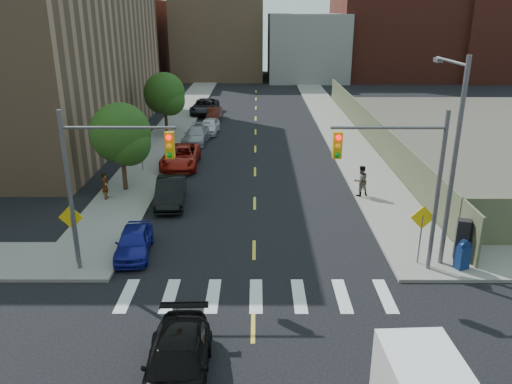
{
  "coord_description": "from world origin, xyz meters",
  "views": [
    {
      "loc": [
        0.13,
        -13.04,
        10.62
      ],
      "look_at": [
        0.09,
        10.46,
        2.0
      ],
      "focal_mm": 35.0,
      "sensor_mm": 36.0,
      "label": 1
    }
  ],
  "objects_px": {
    "parked_car_grey": "(205,107)",
    "black_sedan": "(177,364)",
    "parked_car_maroon": "(214,114)",
    "pedestrian_east": "(361,181)",
    "mailbox": "(463,255)",
    "parked_car_white": "(209,126)",
    "parked_car_red": "(181,156)",
    "parked_car_blue": "(134,242)",
    "pedestrian_west": "(105,186)",
    "parked_car_silver": "(196,135)",
    "parked_car_black": "(171,192)",
    "payphone": "(462,239)"
  },
  "relations": [
    {
      "from": "black_sedan",
      "to": "pedestrian_east",
      "type": "xyz_separation_m",
      "value": [
        8.55,
        15.77,
        0.38
      ]
    },
    {
      "from": "parked_car_red",
      "to": "pedestrian_east",
      "type": "xyz_separation_m",
      "value": [
        11.62,
        -6.29,
        0.32
      ]
    },
    {
      "from": "parked_car_grey",
      "to": "pedestrian_east",
      "type": "bearing_deg",
      "value": -61.91
    },
    {
      "from": "parked_car_grey",
      "to": "payphone",
      "type": "relative_size",
      "value": 3.05
    },
    {
      "from": "parked_car_white",
      "to": "pedestrian_east",
      "type": "xyz_separation_m",
      "value": [
        10.5,
        -16.46,
        0.39
      ]
    },
    {
      "from": "parked_car_maroon",
      "to": "parked_car_grey",
      "type": "height_order",
      "value": "parked_car_grey"
    },
    {
      "from": "parked_car_maroon",
      "to": "payphone",
      "type": "height_order",
      "value": "payphone"
    },
    {
      "from": "parked_car_grey",
      "to": "pedestrian_west",
      "type": "height_order",
      "value": "pedestrian_west"
    },
    {
      "from": "parked_car_maroon",
      "to": "pedestrian_east",
      "type": "height_order",
      "value": "pedestrian_east"
    },
    {
      "from": "parked_car_blue",
      "to": "black_sedan",
      "type": "height_order",
      "value": "black_sedan"
    },
    {
      "from": "parked_car_maroon",
      "to": "pedestrian_west",
      "type": "distance_m",
      "value": 23.41
    },
    {
      "from": "parked_car_blue",
      "to": "parked_car_grey",
      "type": "distance_m",
      "value": 32.89
    },
    {
      "from": "payphone",
      "to": "parked_car_maroon",
      "type": "bearing_deg",
      "value": 130.95
    },
    {
      "from": "mailbox",
      "to": "parked_car_red",
      "type": "bearing_deg",
      "value": 110.41
    },
    {
      "from": "parked_car_white",
      "to": "payphone",
      "type": "xyz_separation_m",
      "value": [
        13.4,
        -24.45,
        0.39
      ]
    },
    {
      "from": "parked_car_silver",
      "to": "parked_car_grey",
      "type": "relative_size",
      "value": 0.82
    },
    {
      "from": "parked_car_maroon",
      "to": "pedestrian_east",
      "type": "distance_m",
      "value": 24.77
    },
    {
      "from": "parked_car_silver",
      "to": "mailbox",
      "type": "bearing_deg",
      "value": -53.06
    },
    {
      "from": "parked_car_red",
      "to": "parked_car_white",
      "type": "xyz_separation_m",
      "value": [
        1.12,
        10.17,
        -0.07
      ]
    },
    {
      "from": "parked_car_grey",
      "to": "pedestrian_east",
      "type": "xyz_separation_m",
      "value": [
        11.8,
        -25.54,
        0.29
      ]
    },
    {
      "from": "payphone",
      "to": "pedestrian_west",
      "type": "relative_size",
      "value": 1.19
    },
    {
      "from": "parked_car_grey",
      "to": "pedestrian_west",
      "type": "relative_size",
      "value": 3.62
    },
    {
      "from": "parked_car_blue",
      "to": "black_sedan",
      "type": "xyz_separation_m",
      "value": [
        3.25,
        -8.42,
        0.06
      ]
    },
    {
      "from": "parked_car_maroon",
      "to": "pedestrian_west",
      "type": "bearing_deg",
      "value": -99.61
    },
    {
      "from": "parked_car_red",
      "to": "black_sedan",
      "type": "distance_m",
      "value": 22.28
    },
    {
      "from": "black_sedan",
      "to": "pedestrian_west",
      "type": "xyz_separation_m",
      "value": [
        -6.47,
        15.24,
        0.24
      ]
    },
    {
      "from": "parked_car_white",
      "to": "mailbox",
      "type": "xyz_separation_m",
      "value": [
        13.12,
        -25.38,
        0.1
      ]
    },
    {
      "from": "black_sedan",
      "to": "pedestrian_east",
      "type": "height_order",
      "value": "pedestrian_east"
    },
    {
      "from": "mailbox",
      "to": "parked_car_blue",
      "type": "bearing_deg",
      "value": 151.08
    },
    {
      "from": "parked_car_blue",
      "to": "pedestrian_west",
      "type": "distance_m",
      "value": 7.55
    },
    {
      "from": "parked_car_silver",
      "to": "pedestrian_west",
      "type": "bearing_deg",
      "value": -100.86
    },
    {
      "from": "parked_car_white",
      "to": "black_sedan",
      "type": "relative_size",
      "value": 0.85
    },
    {
      "from": "black_sedan",
      "to": "parked_car_blue",
      "type": "bearing_deg",
      "value": 109.54
    },
    {
      "from": "parked_car_grey",
      "to": "mailbox",
      "type": "relative_size",
      "value": 4.28
    },
    {
      "from": "payphone",
      "to": "black_sedan",
      "type": "bearing_deg",
      "value": -128.61
    },
    {
      "from": "parked_car_red",
      "to": "black_sedan",
      "type": "relative_size",
      "value": 1.14
    },
    {
      "from": "parked_car_white",
      "to": "mailbox",
      "type": "bearing_deg",
      "value": -58.92
    },
    {
      "from": "parked_car_black",
      "to": "parked_car_silver",
      "type": "relative_size",
      "value": 0.98
    },
    {
      "from": "parked_car_grey",
      "to": "black_sedan",
      "type": "distance_m",
      "value": 41.44
    },
    {
      "from": "parked_car_black",
      "to": "parked_car_red",
      "type": "xyz_separation_m",
      "value": [
        -0.49,
        7.29,
        0.0
      ]
    },
    {
      "from": "parked_car_blue",
      "to": "pedestrian_west",
      "type": "height_order",
      "value": "pedestrian_west"
    },
    {
      "from": "black_sedan",
      "to": "parked_car_maroon",
      "type": "bearing_deg",
      "value": 91.38
    },
    {
      "from": "parked_car_maroon",
      "to": "pedestrian_east",
      "type": "relative_size",
      "value": 2.02
    },
    {
      "from": "parked_car_silver",
      "to": "parked_car_white",
      "type": "distance_m",
      "value": 3.52
    },
    {
      "from": "parked_car_red",
      "to": "parked_car_maroon",
      "type": "xyz_separation_m",
      "value": [
        1.12,
        16.14,
        -0.14
      ]
    },
    {
      "from": "parked_car_maroon",
      "to": "mailbox",
      "type": "distance_m",
      "value": 33.98
    },
    {
      "from": "mailbox",
      "to": "parked_car_white",
      "type": "bearing_deg",
      "value": 94.62
    },
    {
      "from": "parked_car_red",
      "to": "parked_car_grey",
      "type": "xyz_separation_m",
      "value": [
        -0.18,
        19.25,
        0.03
      ]
    },
    {
      "from": "parked_car_black",
      "to": "mailbox",
      "type": "xyz_separation_m",
      "value": [
        13.76,
        -7.92,
        0.04
      ]
    },
    {
      "from": "parked_car_white",
      "to": "pedestrian_west",
      "type": "height_order",
      "value": "pedestrian_west"
    }
  ]
}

